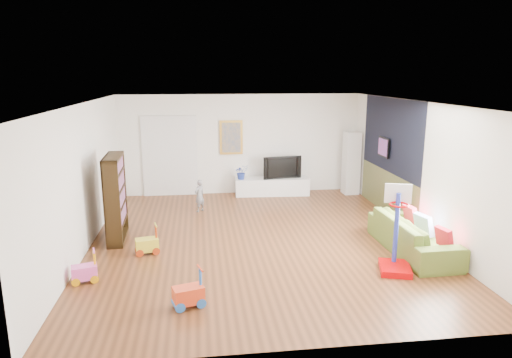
{
  "coord_description": "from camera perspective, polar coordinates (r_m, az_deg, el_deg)",
  "views": [
    {
      "loc": [
        -1.14,
        -8.5,
        3.22
      ],
      "look_at": [
        0.0,
        0.4,
        1.15
      ],
      "focal_mm": 32.0,
      "sensor_mm": 36.0,
      "label": 1
    }
  ],
  "objects": [
    {
      "name": "navy_accent",
      "position": [
        10.91,
        16.47,
        5.25
      ],
      "size": [
        0.01,
        3.2,
        1.7
      ],
      "primitive_type": "cube",
      "color": "black",
      "rests_on": "wall_right"
    },
    {
      "name": "bookshelf",
      "position": [
        9.38,
        -17.16,
        -2.29
      ],
      "size": [
        0.35,
        1.17,
        1.69
      ],
      "primitive_type": "cube",
      "rotation": [
        0.0,
        0.0,
        0.04
      ],
      "color": "black",
      "rests_on": "ground"
    },
    {
      "name": "tv",
      "position": [
        12.36,
        3.17,
        1.54
      ],
      "size": [
        1.07,
        0.3,
        0.61
      ],
      "primitive_type": "imported",
      "rotation": [
        0.0,
        0.0,
        0.15
      ],
      "color": "black",
      "rests_on": "media_console"
    },
    {
      "name": "wall_left",
      "position": [
        8.96,
        -20.74,
        0.08
      ],
      "size": [
        0.0,
        7.5,
        2.7
      ],
      "primitive_type": "cube",
      "color": "white",
      "rests_on": "ground"
    },
    {
      "name": "vase_plant",
      "position": [
        12.19,
        -1.84,
        0.87
      ],
      "size": [
        0.43,
        0.4,
        0.39
      ],
      "primitive_type": "imported",
      "rotation": [
        0.0,
        0.0,
        0.29
      ],
      "color": "#22399C",
      "rests_on": "media_console"
    },
    {
      "name": "ceiling",
      "position": [
        8.59,
        0.34,
        9.52
      ],
      "size": [
        6.5,
        7.5,
        0.0
      ],
      "primitive_type": "cube",
      "color": "white",
      "rests_on": "ground"
    },
    {
      "name": "pillow_left",
      "position": [
        8.45,
        22.45,
        -6.77
      ],
      "size": [
        0.15,
        0.35,
        0.34
      ],
      "primitive_type": "cube",
      "rotation": [
        0.0,
        0.0,
        0.19
      ],
      "color": "#AD1323",
      "rests_on": "sofa"
    },
    {
      "name": "pillow_center",
      "position": [
        9.0,
        20.2,
        -5.37
      ],
      "size": [
        0.2,
        0.4,
        0.39
      ],
      "primitive_type": "cube",
      "rotation": [
        0.0,
        0.0,
        0.25
      ],
      "color": "white",
      "rests_on": "sofa"
    },
    {
      "name": "ride_on_yellow",
      "position": [
        8.62,
        -13.5,
        -7.39
      ],
      "size": [
        0.45,
        0.33,
        0.54
      ],
      "primitive_type": "cube",
      "rotation": [
        0.0,
        0.0,
        0.21
      ],
      "color": "gold",
      "rests_on": "ground"
    },
    {
      "name": "wall_back",
      "position": [
        12.45,
        -1.97,
        4.35
      ],
      "size": [
        6.5,
        0.0,
        2.7
      ],
      "primitive_type": "cube",
      "color": "white",
      "rests_on": "ground"
    },
    {
      "name": "basketball_hoop",
      "position": [
        7.86,
        17.29,
        -6.09
      ],
      "size": [
        0.66,
        0.73,
        1.46
      ],
      "primitive_type": "cube",
      "rotation": [
        0.0,
        0.0,
        -0.3
      ],
      "color": "#C40105",
      "rests_on": "ground"
    },
    {
      "name": "ride_on_pink",
      "position": [
        7.8,
        -20.71,
        -10.23
      ],
      "size": [
        0.43,
        0.33,
        0.51
      ],
      "primitive_type": "cube",
      "rotation": [
        0.0,
        0.0,
        0.25
      ],
      "color": "#FD5BC4",
      "rests_on": "ground"
    },
    {
      "name": "pillow_right",
      "position": [
        9.53,
        18.76,
        -4.26
      ],
      "size": [
        0.13,
        0.38,
        0.38
      ],
      "primitive_type": "cube",
      "rotation": [
        0.0,
        0.0,
        0.09
      ],
      "color": "red",
      "rests_on": "sofa"
    },
    {
      "name": "floor",
      "position": [
        9.16,
        0.32,
        -7.59
      ],
      "size": [
        6.5,
        7.5,
        0.0
      ],
      "primitive_type": "cube",
      "color": "brown",
      "rests_on": "ground"
    },
    {
      "name": "ride_on_orange",
      "position": [
        6.66,
        -8.48,
        -13.36
      ],
      "size": [
        0.48,
        0.37,
        0.57
      ],
      "primitive_type": "cube",
      "rotation": [
        0.0,
        0.0,
        0.28
      ],
      "color": "#EF441E",
      "rests_on": "ground"
    },
    {
      "name": "media_console",
      "position": [
        12.42,
        2.03,
        -0.93
      ],
      "size": [
        2.02,
        0.61,
        0.46
      ],
      "primitive_type": "cube",
      "rotation": [
        0.0,
        0.0,
        -0.06
      ],
      "color": "white",
      "rests_on": "ground"
    },
    {
      "name": "wall_front",
      "position": [
        5.23,
        5.85,
        -8.04
      ],
      "size": [
        6.5,
        0.0,
        2.7
      ],
      "primitive_type": "cube",
      "color": "white",
      "rests_on": "ground"
    },
    {
      "name": "painting_back",
      "position": [
        12.36,
        -3.12,
        5.21
      ],
      "size": [
        0.62,
        0.06,
        0.92
      ],
      "primitive_type": "cube",
      "color": "gold",
      "rests_on": "wall_back"
    },
    {
      "name": "wall_right",
      "position": [
        9.75,
        19.63,
        1.17
      ],
      "size": [
        0.0,
        7.5,
        2.7
      ],
      "primitive_type": "cube",
      "color": "silver",
      "rests_on": "ground"
    },
    {
      "name": "olive_wainscot",
      "position": [
        11.16,
        16.03,
        -1.63
      ],
      "size": [
        0.01,
        3.2,
        1.0
      ],
      "primitive_type": "cube",
      "color": "brown",
      "rests_on": "wall_right"
    },
    {
      "name": "tall_cabinet",
      "position": [
        12.7,
        11.81,
        1.98
      ],
      "size": [
        0.41,
        0.41,
        1.71
      ],
      "primitive_type": "cube",
      "rotation": [
        0.0,
        0.0,
        0.03
      ],
      "color": "silver",
      "rests_on": "ground"
    },
    {
      "name": "child",
      "position": [
        10.96,
        -7.07,
        -2.08
      ],
      "size": [
        0.33,
        0.33,
        0.78
      ],
      "primitive_type": "imported",
      "rotation": [
        0.0,
        0.0,
        3.91
      ],
      "color": "gray",
      "rests_on": "ground"
    },
    {
      "name": "artwork_right",
      "position": [
        11.11,
        15.66,
        3.86
      ],
      "size": [
        0.04,
        0.56,
        0.46
      ],
      "primitive_type": "cube",
      "color": "#7F3F8C",
      "rests_on": "wall_right"
    },
    {
      "name": "sofa",
      "position": [
        8.95,
        19.03,
        -6.64
      ],
      "size": [
        0.91,
        2.22,
        0.64
      ],
      "primitive_type": "imported",
      "rotation": [
        0.0,
        0.0,
        1.59
      ],
      "color": "olive",
      "rests_on": "ground"
    },
    {
      "name": "doorway",
      "position": [
        12.43,
        -10.71,
        2.71
      ],
      "size": [
        1.45,
        0.06,
        2.1
      ],
      "primitive_type": "cube",
      "color": "white",
      "rests_on": "ground"
    }
  ]
}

